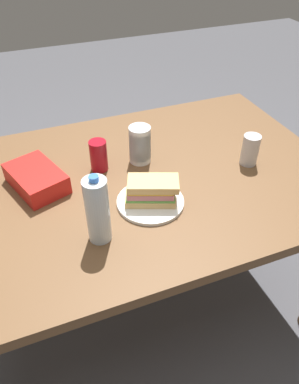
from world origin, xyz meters
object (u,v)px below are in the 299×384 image
object	(u,v)px
dining_table	(136,196)
plastic_cup_stack	(140,145)
sandwich	(151,191)
chip_bag	(36,179)
water_bottle_spare	(98,210)
paper_plate	(150,202)
soda_can_red	(99,156)
soda_can_silver	(250,150)

from	to	relation	value
dining_table	plastic_cup_stack	distance (m)	0.20
sandwich	chip_bag	distance (m)	0.42
plastic_cup_stack	water_bottle_spare	world-z (taller)	water_bottle_spare
paper_plate	chip_bag	size ratio (longest dim) A/B	1.01
plastic_cup_stack	water_bottle_spare	distance (m)	0.44
soda_can_red	plastic_cup_stack	xyz separation A→B (m)	(0.16, -0.00, 0.01)
water_bottle_spare	soda_can_silver	xyz separation A→B (m)	(0.65, 0.18, -0.05)
dining_table	chip_bag	distance (m)	0.38
soda_can_red	paper_plate	bearing A→B (deg)	-67.85
paper_plate	plastic_cup_stack	bearing A→B (deg)	76.74
dining_table	plastic_cup_stack	size ratio (longest dim) A/B	10.24
soda_can_silver	dining_table	bearing A→B (deg)	171.40
plastic_cup_stack	paper_plate	bearing A→B (deg)	-103.26
paper_plate	water_bottle_spare	size ratio (longest dim) A/B	0.98
dining_table	sandwich	xyz separation A→B (m)	(0.00, -0.15, 0.14)
water_bottle_spare	sandwich	bearing A→B (deg)	24.72
sandwich	soda_can_silver	world-z (taller)	soda_can_silver
paper_plate	water_bottle_spare	distance (m)	0.24
dining_table	plastic_cup_stack	bearing A→B (deg)	61.09
sandwich	chip_bag	size ratio (longest dim) A/B	0.89
sandwich	chip_bag	world-z (taller)	sandwich
paper_plate	dining_table	bearing A→B (deg)	88.77
water_bottle_spare	soda_can_silver	size ratio (longest dim) A/B	1.94
water_bottle_spare	dining_table	bearing A→B (deg)	50.41
dining_table	water_bottle_spare	bearing A→B (deg)	-129.59
paper_plate	soda_can_red	bearing A→B (deg)	112.15
paper_plate	water_bottle_spare	xyz separation A→B (m)	(-0.20, -0.09, 0.11)
soda_can_red	plastic_cup_stack	size ratio (longest dim) A/B	0.82
paper_plate	soda_can_silver	bearing A→B (deg)	10.65
sandwich	soda_can_silver	xyz separation A→B (m)	(0.44, 0.08, 0.01)
soda_can_red	soda_can_silver	size ratio (longest dim) A/B	1.00
paper_plate	sandwich	bearing A→B (deg)	4.94
sandwich	soda_can_silver	distance (m)	0.45
plastic_cup_stack	soda_can_silver	distance (m)	0.42
dining_table	paper_plate	bearing A→B (deg)	-91.23
paper_plate	soda_can_silver	size ratio (longest dim) A/B	1.90
sandwich	soda_can_red	distance (m)	0.28
plastic_cup_stack	water_bottle_spare	size ratio (longest dim) A/B	0.63
chip_bag	soda_can_red	bearing A→B (deg)	76.13
sandwich	plastic_cup_stack	bearing A→B (deg)	77.62
paper_plate	chip_bag	xyz separation A→B (m)	(-0.34, 0.24, 0.03)
paper_plate	chip_bag	world-z (taller)	chip_bag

